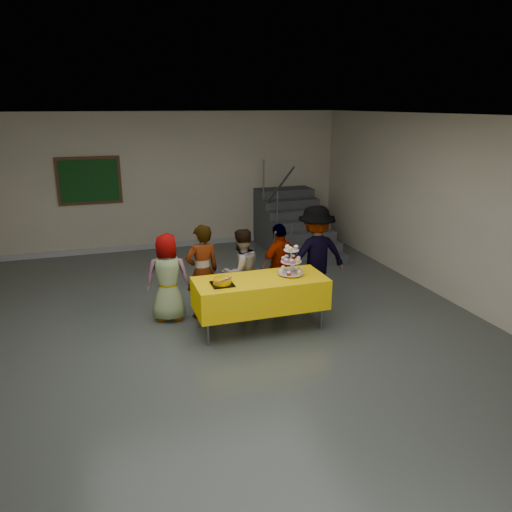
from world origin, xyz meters
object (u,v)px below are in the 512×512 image
at_px(schoolchild_a, 168,277).
at_px(noticeboard, 89,181).
at_px(cupcake_stand, 291,263).
at_px(schoolchild_c, 241,272).
at_px(bake_table, 260,293).
at_px(schoolchild_b, 202,272).
at_px(schoolchild_e, 315,256).
at_px(staircase, 292,227).
at_px(schoolchild_d, 280,265).
at_px(bear_cake, 222,281).

distance_m(schoolchild_a, noticeboard, 4.19).
xyz_separation_m(cupcake_stand, schoolchild_a, (-1.69, 0.71, -0.27)).
relative_size(schoolchild_a, schoolchild_c, 0.99).
xyz_separation_m(bake_table, schoolchild_b, (-0.69, 0.69, 0.17)).
bearing_deg(schoolchild_b, schoolchild_e, 168.83).
distance_m(bake_table, schoolchild_e, 1.35).
distance_m(schoolchild_b, noticeboard, 4.38).
height_order(schoolchild_a, staircase, staircase).
bearing_deg(schoolchild_a, schoolchild_d, -167.30).
height_order(cupcake_stand, schoolchild_a, schoolchild_a).
bearing_deg(staircase, schoolchild_b, -130.75).
relative_size(schoolchild_e, staircase, 0.68).
distance_m(schoolchild_b, schoolchild_e, 1.84).
distance_m(schoolchild_a, schoolchild_b, 0.52).
bearing_deg(staircase, schoolchild_d, -115.20).
bearing_deg(cupcake_stand, schoolchild_d, 82.32).
bearing_deg(noticeboard, schoolchild_d, -54.68).
bearing_deg(schoolchild_e, noticeboard, -51.92).
relative_size(bear_cake, schoolchild_a, 0.27).
bearing_deg(schoolchild_c, bake_table, 82.41).
xyz_separation_m(schoolchild_a, noticeboard, (-1.02, 3.95, 0.93)).
distance_m(cupcake_stand, schoolchild_b, 1.36).
xyz_separation_m(bake_table, schoolchild_c, (-0.10, 0.64, 0.12)).
xyz_separation_m(schoolchild_a, staircase, (3.25, 3.12, -0.18)).
bearing_deg(schoolchild_d, schoolchild_c, -14.55).
xyz_separation_m(schoolchild_c, schoolchild_d, (0.67, 0.10, 0.01)).
height_order(bear_cake, noticeboard, noticeboard).
distance_m(cupcake_stand, bear_cake, 1.07).
height_order(schoolchild_e, noticeboard, noticeboard).
height_order(schoolchild_b, schoolchild_d, schoolchild_b).
height_order(schoolchild_a, schoolchild_e, schoolchild_e).
bearing_deg(schoolchild_c, schoolchild_a, -21.36).
relative_size(schoolchild_a, schoolchild_d, 0.98).
relative_size(schoolchild_e, noticeboard, 1.25).
height_order(schoolchild_e, staircase, staircase).
bearing_deg(staircase, schoolchild_a, -136.18).
distance_m(schoolchild_b, staircase, 4.20).
distance_m(bake_table, bear_cake, 0.64).
bearing_deg(bake_table, schoolchild_c, 98.63).
distance_m(schoolchild_a, staircase, 4.51).
height_order(cupcake_stand, noticeboard, noticeboard).
bearing_deg(cupcake_stand, bake_table, -175.73).
relative_size(schoolchild_c, staircase, 0.56).
xyz_separation_m(schoolchild_b, staircase, (2.73, 3.17, -0.24)).
bearing_deg(staircase, schoolchild_c, -123.63).
bearing_deg(bake_table, cupcake_stand, 4.27).
height_order(staircase, noticeboard, noticeboard).
xyz_separation_m(bear_cake, schoolchild_a, (-0.63, 0.82, -0.16)).
bearing_deg(noticeboard, bake_table, -64.62).
bearing_deg(schoolchild_b, noticeboard, -79.12).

